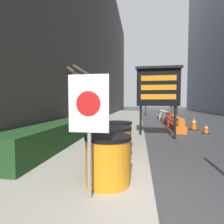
# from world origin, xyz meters

# --- Properties ---
(ground_plane) EXTENTS (120.00, 120.00, 0.00)m
(ground_plane) POSITION_xyz_m (0.00, 0.00, 0.00)
(ground_plane) COLOR #3F3F42
(sidewalk_left) EXTENTS (3.54, 56.00, 0.14)m
(sidewalk_left) POSITION_xyz_m (-1.77, 0.00, 0.07)
(sidewalk_left) COLOR #A39E93
(sidewalk_left) RESTS_ON ground_plane
(building_left_facade) EXTENTS (0.40, 50.40, 15.75)m
(building_left_facade) POSITION_xyz_m (-3.74, 9.80, 7.87)
(building_left_facade) COLOR #4C4742
(building_left_facade) RESTS_ON ground_plane
(hedge_strip) EXTENTS (0.90, 4.53, 0.75)m
(hedge_strip) POSITION_xyz_m (-2.94, 2.71, 0.52)
(hedge_strip) COLOR #1E421E
(hedge_strip) RESTS_ON sidewalk_left
(bare_tree) EXTENTS (2.01, 1.28, 3.17)m
(bare_tree) POSITION_xyz_m (-2.68, 5.90, 1.80)
(bare_tree) COLOR #4C3D2D
(bare_tree) RESTS_ON sidewalk_left
(barrel_drum_foreground) EXTENTS (0.83, 0.83, 0.85)m
(barrel_drum_foreground) POSITION_xyz_m (-0.79, 0.60, 0.57)
(barrel_drum_foreground) COLOR orange
(barrel_drum_foreground) RESTS_ON sidewalk_left
(barrel_drum_middle) EXTENTS (0.83, 0.83, 0.85)m
(barrel_drum_middle) POSITION_xyz_m (-0.83, 1.67, 0.57)
(barrel_drum_middle) COLOR orange
(barrel_drum_middle) RESTS_ON sidewalk_left
(barrel_drum_back) EXTENTS (0.83, 0.83, 0.85)m
(barrel_drum_back) POSITION_xyz_m (-0.86, 2.75, 0.57)
(barrel_drum_back) COLOR orange
(barrel_drum_back) RESTS_ON sidewalk_left
(warning_sign) EXTENTS (0.60, 0.08, 1.84)m
(warning_sign) POSITION_xyz_m (-0.97, 0.07, 1.42)
(warning_sign) COLOR gray
(warning_sign) RESTS_ON sidewalk_left
(message_board) EXTENTS (1.93, 0.36, 3.09)m
(message_board) POSITION_xyz_m (0.54, 5.35, 2.22)
(message_board) COLOR black
(message_board) RESTS_ON ground_plane
(jersey_barrier_orange_near) EXTENTS (0.52, 2.05, 0.76)m
(jersey_barrier_orange_near) POSITION_xyz_m (1.82, 7.59, 0.33)
(jersey_barrier_orange_near) COLOR orange
(jersey_barrier_orange_near) RESTS_ON ground_plane
(jersey_barrier_red_striped) EXTENTS (0.59, 1.90, 0.86)m
(jersey_barrier_red_striped) POSITION_xyz_m (1.82, 9.91, 0.38)
(jersey_barrier_red_striped) COLOR red
(jersey_barrier_red_striped) RESTS_ON ground_plane
(jersey_barrier_cream) EXTENTS (0.55, 1.78, 0.85)m
(jersey_barrier_cream) POSITION_xyz_m (1.82, 12.09, 0.37)
(jersey_barrier_cream) COLOR beige
(jersey_barrier_cream) RESTS_ON ground_plane
(jersey_barrier_white) EXTENTS (0.65, 1.72, 0.85)m
(jersey_barrier_white) POSITION_xyz_m (1.82, 14.15, 0.37)
(jersey_barrier_white) COLOR silver
(jersey_barrier_white) RESTS_ON ground_plane
(traffic_cone_near) EXTENTS (0.31, 0.31, 0.55)m
(traffic_cone_near) POSITION_xyz_m (3.07, 6.92, 0.27)
(traffic_cone_near) COLOR black
(traffic_cone_near) RESTS_ON ground_plane
(traffic_cone_mid) EXTENTS (0.44, 0.44, 0.79)m
(traffic_cone_mid) POSITION_xyz_m (3.06, 16.61, 0.39)
(traffic_cone_mid) COLOR black
(traffic_cone_mid) RESTS_ON ground_plane
(traffic_cone_far) EXTENTS (0.45, 0.45, 0.80)m
(traffic_cone_far) POSITION_xyz_m (2.88, 8.25, 0.39)
(traffic_cone_far) COLOR black
(traffic_cone_far) RESTS_ON ground_plane
(traffic_light_near_curb) EXTENTS (0.28, 0.45, 3.85)m
(traffic_light_near_curb) POSITION_xyz_m (0.47, 17.49, 2.80)
(traffic_light_near_curb) COLOR #2D2D30
(traffic_light_near_curb) RESTS_ON ground_plane
(pedestrian_worker) EXTENTS (0.51, 0.44, 1.68)m
(pedestrian_worker) POSITION_xyz_m (1.92, 9.22, 0.99)
(pedestrian_worker) COLOR #23283D
(pedestrian_worker) RESTS_ON ground_plane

